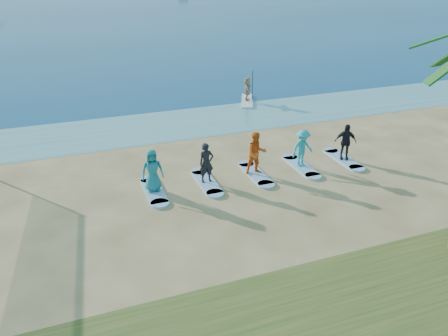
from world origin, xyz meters
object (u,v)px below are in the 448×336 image
object	(u,v)px
surfboard_4	(343,159)
paddleboarder	(247,89)
student_1	(206,163)
surfboard_0	(154,191)
surfboard_2	(256,174)
student_3	(302,148)
paddleboard	(247,101)
student_4	(345,142)
surfboard_3	(301,166)
student_0	(152,170)
student_2	(256,153)
surfboard_1	(207,182)

from	to	relation	value
surfboard_4	paddleboarder	bearing A→B (deg)	92.86
student_1	surfboard_0	bearing A→B (deg)	178.15
surfboard_2	student_3	world-z (taller)	student_3
surfboard_0	student_3	world-z (taller)	student_3
paddleboard	student_4	size ratio (longest dim) A/B	1.81
student_3	surfboard_3	bearing A→B (deg)	0.00
surfboard_0	student_0	size ratio (longest dim) A/B	1.28
surfboard_3	student_2	bearing A→B (deg)	180.00
surfboard_1	surfboard_3	distance (m)	4.40
surfboard_1	surfboard_2	bearing A→B (deg)	0.00
student_0	surfboard_1	distance (m)	2.38
paddleboard	surfboard_2	xyz separation A→B (m)	(-3.90, -10.04, -0.01)
paddleboard	surfboard_3	world-z (taller)	paddleboard
paddleboard	surfboard_1	size ratio (longest dim) A/B	1.36
surfboard_1	student_2	distance (m)	2.40
student_4	surfboard_4	bearing A→B (deg)	0.00
surfboard_0	surfboard_4	size ratio (longest dim) A/B	1.00
surfboard_0	student_4	distance (m)	8.85
surfboard_0	surfboard_1	world-z (taller)	same
paddleboarder	student_0	world-z (taller)	student_0
student_4	surfboard_1	bearing A→B (deg)	-155.83
paddleboard	student_1	world-z (taller)	student_1
student_2	paddleboarder	bearing A→B (deg)	73.71
paddleboard	student_2	size ratio (longest dim) A/B	1.63
surfboard_0	surfboard_3	bearing A→B (deg)	0.00
student_0	surfboard_2	distance (m)	4.49
paddleboard	surfboard_2	size ratio (longest dim) A/B	1.36
surfboard_1	surfboard_3	size ratio (longest dim) A/B	1.00
surfboard_2	student_1	bearing A→B (deg)	180.00
student_0	surfboard_0	bearing A→B (deg)	0.00
student_2	student_3	distance (m)	2.20
student_0	surfboard_3	distance (m)	6.66
paddleboard	surfboard_0	xyz separation A→B (m)	(-8.30, -10.04, -0.01)
paddleboard	student_0	distance (m)	13.06
student_0	surfboard_1	xyz separation A→B (m)	(2.20, 0.00, -0.91)
paddleboard	student_1	bearing A→B (deg)	-97.96
paddleboarder	student_3	size ratio (longest dim) A/B	0.88
paddleboard	surfboard_3	xyz separation A→B (m)	(-1.70, -10.04, -0.01)
student_2	surfboard_4	bearing A→B (deg)	4.95
paddleboard	surfboard_2	bearing A→B (deg)	-87.90
student_4	surfboard_3	bearing A→B (deg)	-155.83
student_1	paddleboarder	bearing A→B (deg)	56.85
student_2	student_3	world-z (taller)	student_2
student_3	surfboard_0	bearing A→B (deg)	169.35
paddleboard	student_4	distance (m)	10.09
surfboard_1	surfboard_3	world-z (taller)	same
student_1	student_2	size ratio (longest dim) A/B	0.90
student_4	student_0	bearing A→B (deg)	-155.83
surfboard_3	student_3	distance (m)	0.88
surfboard_0	student_1	size ratio (longest dim) A/B	1.32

